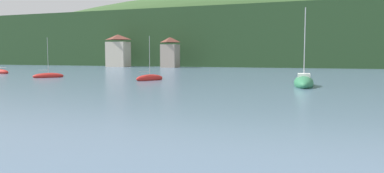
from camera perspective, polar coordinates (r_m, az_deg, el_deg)
The scene contains 7 objects.
wooded_hillside at distance 125.75m, azimuth 13.94°, elevation 6.40°, with size 352.00×53.91×41.85m.
shore_building_west at distance 102.81m, azimuth -11.43°, elevation 5.42°, with size 5.95×4.28×8.83m.
shore_building_westcentral at distance 95.45m, azimuth -3.43°, elevation 5.27°, with size 4.20×3.97×7.82m.
sailboat_far_1 at distance 46.03m, azimuth -6.60°, elevation 1.25°, with size 2.78×4.22×5.82m.
sailboat_far_5 at distance 38.79m, azimuth 17.00°, elevation 0.62°, with size 2.42×7.29×8.31m.
sailboat_far_7 at distance 70.96m, azimuth -27.79°, elevation 1.99°, with size 4.30×1.75×5.31m.
sailboat_far_8 at distance 55.37m, azimuth -21.46°, elevation 1.53°, with size 3.67×4.16×5.85m.
Camera 1 is at (6.88, 26.70, 3.11)m, focal length 34.24 mm.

